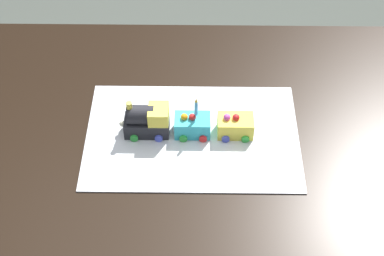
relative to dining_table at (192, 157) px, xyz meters
The scene contains 6 objects.
dining_table is the anchor object (origin of this frame).
cake_board 0.11m from the dining_table, 94.44° to the right, with size 0.60×0.40×0.00m, color silver.
cake_locomotive 0.20m from the dining_table, behind, with size 0.14×0.08×0.12m.
cake_car_tanker_turquoise 0.14m from the dining_table, 25.64° to the left, with size 0.10×0.08×0.07m.
cake_car_hopper_lemon 0.18m from the dining_table, ahead, with size 0.10×0.08×0.07m.
birthday_candle 0.21m from the dining_table, ahead, with size 0.01×0.01×0.06m.
Camera 1 is at (0.01, -1.10, 1.96)m, focal length 54.10 mm.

